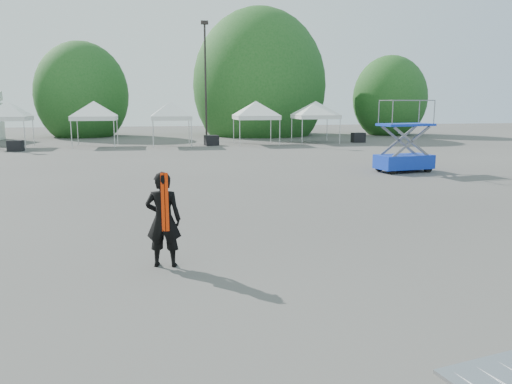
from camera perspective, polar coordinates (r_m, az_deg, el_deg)
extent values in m
plane|color=#474442|center=(11.04, -5.12, -6.77)|extent=(120.00, 120.00, 0.00)
cylinder|color=black|center=(42.73, -5.78, 12.20)|extent=(0.16, 0.16, 9.50)
cube|color=black|center=(43.19, -5.91, 18.71)|extent=(0.60, 0.25, 0.30)
cylinder|color=#382314|center=(51.02, -19.08, 7.30)|extent=(0.36, 0.36, 2.27)
ellipsoid|color=#1A4F1A|center=(50.99, -19.27, 10.45)|extent=(4.16, 4.16, 4.78)
cylinder|color=#382314|center=(50.55, 0.38, 8.13)|extent=(0.36, 0.36, 2.80)
ellipsoid|color=#1A4F1A|center=(50.55, 0.38, 12.04)|extent=(5.12, 5.12, 5.89)
cylinder|color=#382314|center=(52.86, 14.89, 7.50)|extent=(0.36, 0.36, 2.10)
ellipsoid|color=#1A4F1A|center=(52.82, 15.02, 10.31)|extent=(3.84, 3.84, 4.42)
cylinder|color=silver|center=(38.85, -24.93, 5.98)|extent=(0.06, 0.06, 2.00)
cylinder|color=silver|center=(41.38, -24.09, 6.24)|extent=(0.06, 0.06, 2.00)
cube|color=white|center=(40.39, -26.42, 7.53)|extent=(2.80, 2.80, 0.30)
pyramid|color=white|center=(40.37, -26.56, 9.30)|extent=(3.96, 3.96, 1.10)
cylinder|color=silver|center=(37.91, -20.35, 6.21)|extent=(0.06, 0.06, 2.00)
cylinder|color=silver|center=(37.55, -15.90, 6.42)|extent=(0.06, 0.06, 2.00)
cylinder|color=silver|center=(40.81, -19.71, 6.49)|extent=(0.06, 0.06, 2.00)
cylinder|color=silver|center=(40.48, -15.57, 6.68)|extent=(0.06, 0.06, 2.00)
cube|color=white|center=(39.11, -17.97, 8.04)|extent=(3.14, 3.14, 0.30)
pyramid|color=white|center=(39.10, -18.07, 9.87)|extent=(4.44, 4.44, 1.10)
cylinder|color=silver|center=(36.59, -11.69, 6.51)|extent=(0.06, 0.06, 2.00)
cylinder|color=silver|center=(36.67, -7.40, 6.64)|extent=(0.06, 0.06, 2.00)
cylinder|color=silver|center=(39.31, -11.66, 6.75)|extent=(0.06, 0.06, 2.00)
cylinder|color=silver|center=(39.39, -7.66, 6.88)|extent=(0.06, 0.06, 2.00)
cube|color=white|center=(37.92, -9.65, 8.33)|extent=(2.93, 2.93, 0.30)
pyramid|color=white|center=(37.90, -9.71, 10.22)|extent=(4.14, 4.14, 1.10)
cylinder|color=silver|center=(37.20, -1.87, 6.77)|extent=(0.06, 0.06, 2.00)
cylinder|color=silver|center=(37.81, 2.73, 6.82)|extent=(0.06, 0.06, 2.00)
cylinder|color=silver|center=(40.21, -2.58, 7.02)|extent=(0.06, 0.06, 2.00)
cylinder|color=silver|center=(40.78, 1.70, 7.07)|extent=(0.06, 0.06, 2.00)
cube|color=white|center=(38.93, 0.00, 8.52)|extent=(3.25, 3.25, 0.30)
pyramid|color=white|center=(38.91, 0.00, 10.36)|extent=(4.60, 4.60, 1.10)
cylinder|color=silver|center=(39.08, 5.30, 6.90)|extent=(0.06, 0.06, 2.00)
cylinder|color=silver|center=(40.06, 9.57, 6.88)|extent=(0.06, 0.06, 2.00)
cylinder|color=silver|center=(42.04, 4.10, 7.14)|extent=(0.06, 0.06, 2.00)
cylinder|color=silver|center=(42.96, 8.11, 7.13)|extent=(0.06, 0.06, 2.00)
cube|color=white|center=(40.96, 6.80, 8.53)|extent=(3.29, 3.29, 0.30)
pyramid|color=white|center=(40.94, 6.84, 10.28)|extent=(4.65, 4.65, 1.10)
imported|color=black|center=(9.96, -10.54, -3.11)|extent=(0.77, 0.59, 1.90)
cube|color=#F22F04|center=(9.69, -10.60, -1.17)|extent=(0.15, 0.03, 1.14)
cube|color=#0C15A4|center=(24.43, 16.54, 3.35)|extent=(2.75, 1.67, 0.65)
cube|color=#0C15A4|center=(24.29, 16.74, 7.38)|extent=(2.63, 1.60, 0.11)
cylinder|color=black|center=(23.46, 15.37, 2.43)|extent=(0.41, 0.22, 0.39)
cylinder|color=black|center=(24.63, 19.06, 2.59)|extent=(0.41, 0.22, 0.39)
cylinder|color=black|center=(24.34, 13.92, 2.76)|extent=(0.41, 0.22, 0.39)
cylinder|color=black|center=(25.46, 17.55, 2.90)|extent=(0.41, 0.22, 0.39)
cube|color=black|center=(37.13, -25.78, 4.78)|extent=(0.97, 0.78, 0.73)
cube|color=black|center=(38.18, -5.11, 5.90)|extent=(1.12, 0.95, 0.77)
cube|color=black|center=(41.81, 11.60, 6.11)|extent=(1.01, 0.79, 0.78)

